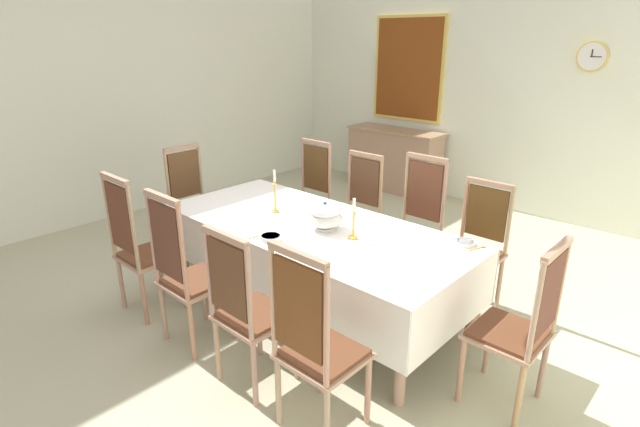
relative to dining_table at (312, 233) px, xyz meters
name	(u,v)px	position (x,y,z in m)	size (l,w,h in m)	color
ground	(318,306)	(0.00, 0.08, -0.71)	(6.81, 7.01, 0.04)	#B0AF90
back_wall	(511,82)	(0.00, 3.62, 0.95)	(6.81, 0.08, 3.27)	silver
left_wall	(109,84)	(-3.45, 0.08, 0.95)	(0.08, 7.01, 3.27)	silver
dining_table	(312,233)	(0.00, 0.00, 0.00)	(2.59, 1.13, 0.76)	#9E8468
tablecloth	(312,238)	(0.00, 0.00, -0.04)	(2.61, 1.15, 0.44)	white
chair_south_a	(139,245)	(-0.98, -0.98, -0.09)	(0.44, 0.42, 1.20)	#A37D6C
chair_north_a	(308,193)	(-0.98, 0.97, -0.11)	(0.44, 0.42, 1.14)	tan
chair_south_b	(185,271)	(-0.31, -0.98, -0.09)	(0.44, 0.42, 1.20)	tan
chair_north_b	(356,208)	(-0.31, 0.97, -0.12)	(0.44, 0.42, 1.11)	#AB7968
chair_south_c	(246,308)	(0.36, -0.97, -0.11)	(0.44, 0.42, 1.12)	#9F786E
chair_north_c	(415,222)	(0.36, 0.98, -0.09)	(0.44, 0.42, 1.19)	#A2745D
chair_south_d	(315,343)	(0.96, -0.98, -0.09)	(0.44, 0.42, 1.19)	#9D7C6B
chair_north_d	(476,244)	(0.96, 0.97, -0.13)	(0.44, 0.42, 1.08)	#A07E5F
chair_head_west	(193,200)	(-1.70, 0.00, -0.11)	(0.42, 0.44, 1.13)	#AE775D
chair_head_east	(521,325)	(1.70, 0.00, -0.11)	(0.42, 0.44, 1.12)	tan
soup_tureen	(325,216)	(0.14, 0.00, 0.18)	(0.28, 0.28, 0.22)	silver
candlestick_west	(275,195)	(-0.43, 0.00, 0.22)	(0.07, 0.07, 0.37)	gold
candlestick_east	(354,223)	(0.43, 0.00, 0.20)	(0.07, 0.07, 0.31)	gold
bowl_near_left	(271,237)	(-0.01, -0.43, 0.09)	(0.17, 0.17, 0.03)	silver
bowl_near_right	(465,242)	(1.09, 0.47, 0.09)	(0.15, 0.15, 0.03)	silver
spoon_primary	(263,234)	(-0.12, -0.40, 0.08)	(0.04, 0.18, 0.01)	gold
spoon_secondary	(481,247)	(1.20, 0.49, 0.08)	(0.06, 0.17, 0.01)	gold
sideboard	(394,160)	(-1.47, 3.31, -0.23)	(1.44, 0.48, 0.90)	#A57D65
mounted_clock	(592,57)	(0.89, 3.55, 1.28)	(0.32, 0.06, 0.32)	#D1B251
framed_painting	(408,69)	(-1.48, 3.56, 1.05)	(1.14, 0.05, 1.45)	#D1B251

